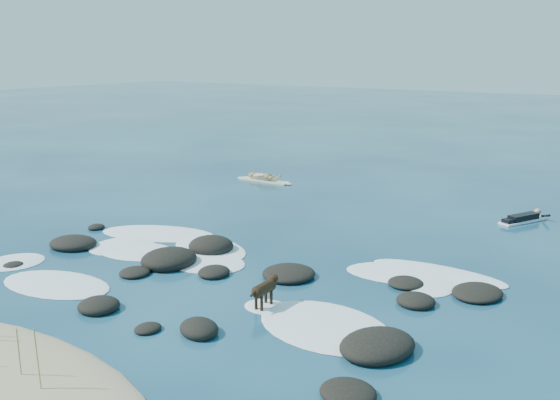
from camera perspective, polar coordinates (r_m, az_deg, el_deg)
The scene contains 6 objects.
ground at distance 18.15m, azimuth -4.38°, elevation -5.63°, with size 160.00×160.00×0.00m, color #0A2642.
reef_rocks at distance 16.49m, azimuth -4.25°, elevation -7.20°, with size 13.64×7.24×0.61m.
breaking_foam at distance 17.85m, azimuth -5.01°, elevation -5.94°, with size 13.40×8.33×0.12m.
standing_surfer_rig at distance 28.86m, azimuth -1.48°, elevation 3.00°, with size 3.01×0.60×1.72m.
paddling_surfer_rig at distance 23.80m, azimuth 21.41°, elevation -1.56°, with size 1.49×2.17×0.39m.
dog at distance 14.80m, azimuth -1.37°, elevation -8.05°, with size 0.31×1.19×0.76m.
Camera 1 is at (10.49, -13.58, 5.93)m, focal length 40.00 mm.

